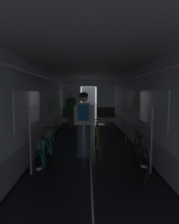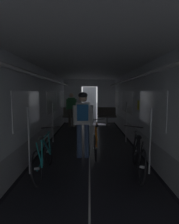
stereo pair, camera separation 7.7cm
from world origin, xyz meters
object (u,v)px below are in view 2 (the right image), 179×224
(bicycle_orange_in_aisle, at_px, (96,141))
(bench_seat_far_left, at_px, (72,115))
(bicycle_teal, at_px, (44,157))
(bicycle_black, at_px, (138,156))
(bench_seat_far_right, at_px, (107,115))
(person_standing_near_bench, at_px, (72,107))
(person_cyclist_aisle, at_px, (83,118))

(bicycle_orange_in_aisle, bearing_deg, bench_seat_far_left, 102.88)
(bicycle_orange_in_aisle, bearing_deg, bicycle_teal, -131.27)
(bench_seat_far_left, bearing_deg, bicycle_black, -71.89)
(bicycle_black, xyz_separation_m, bicycle_orange_in_aisle, (-0.86, 1.22, 0.00))
(bench_seat_far_right, bearing_deg, bicycle_black, -88.64)
(person_standing_near_bench, bearing_deg, bicycle_teal, -90.63)
(bench_seat_far_left, distance_m, person_cyclist_aisle, 5.05)
(bench_seat_far_left, relative_size, bicycle_teal, 0.58)
(bicycle_black, bearing_deg, bicycle_orange_in_aisle, 125.21)
(bench_seat_far_right, height_order, bicycle_black, bench_seat_far_right)
(bench_seat_far_left, xyz_separation_m, bench_seat_far_right, (1.80, 0.00, 0.00))
(bicycle_black, height_order, person_standing_near_bench, person_standing_near_bench)
(bench_seat_far_left, height_order, person_standing_near_bench, person_standing_near_bench)
(bench_seat_far_left, xyz_separation_m, bicycle_orange_in_aisle, (1.08, -4.71, -0.18))
(person_standing_near_bench, bearing_deg, person_cyclist_aisle, -80.99)
(bench_seat_far_right, bearing_deg, bicycle_orange_in_aisle, -98.72)
(bicycle_orange_in_aisle, relative_size, person_standing_near_bench, 1.00)
(bicycle_teal, relative_size, bicycle_orange_in_aisle, 1.00)
(bench_seat_far_left, xyz_separation_m, bicycle_teal, (-0.06, -6.01, -0.19))
(bench_seat_far_right, xyz_separation_m, bicycle_black, (0.14, -5.93, -0.19))
(person_cyclist_aisle, height_order, bicycle_orange_in_aisle, person_cyclist_aisle)
(bicycle_teal, distance_m, person_cyclist_aisle, 1.47)
(person_cyclist_aisle, relative_size, bicycle_orange_in_aisle, 1.02)
(bicycle_black, bearing_deg, person_standing_near_bench, 109.23)
(bicycle_teal, height_order, person_standing_near_bench, person_standing_near_bench)
(bicycle_black, distance_m, person_cyclist_aisle, 1.69)
(bicycle_teal, bearing_deg, bench_seat_far_left, 89.43)
(bicycle_teal, bearing_deg, person_cyclist_aisle, 52.50)
(bench_seat_far_left, bearing_deg, bicycle_orange_in_aisle, -77.12)
(bicycle_teal, xyz_separation_m, person_standing_near_bench, (0.06, 5.63, 0.59))
(person_cyclist_aisle, bearing_deg, bench_seat_far_left, 98.37)
(bench_seat_far_left, distance_m, person_standing_near_bench, 0.55)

